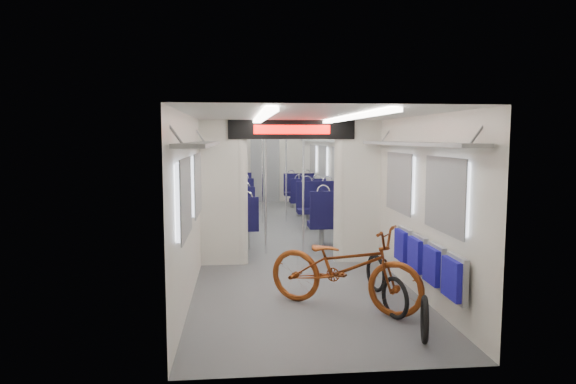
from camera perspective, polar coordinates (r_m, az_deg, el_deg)
The scene contains 14 objects.
carriage at distance 9.95m, azimuth -0.68°, elevation 3.04°, with size 12.00×12.02×2.31m.
bicycle at distance 6.15m, azimuth 6.23°, elevation -8.29°, with size 0.67×1.91×1.01m, color brown.
flip_bench at distance 6.35m, azimuth 15.02°, elevation -7.30°, with size 0.12×2.08×0.48m.
bike_hoop_a at distance 5.38m, azimuth 14.92°, elevation -13.77°, with size 0.48×0.48×0.05m, color black.
bike_hoop_b at distance 5.97m, azimuth 11.79°, elevation -11.68°, with size 0.48×0.48×0.05m, color black.
bike_hoop_c at distance 6.94m, azimuth 9.74°, elevation -9.06°, with size 0.50×0.50×0.05m, color black.
seat_bay_near_left at distance 10.17m, azimuth -6.01°, elevation -2.40°, with size 0.90×2.01×1.08m.
seat_bay_near_right at distance 10.56m, azimuth 4.20°, elevation -1.85°, with size 0.96×2.31×1.17m.
seat_bay_far_left at distance 13.76m, azimuth -5.91°, elevation -0.08°, with size 0.94×2.23×1.15m.
seat_bay_far_right at distance 14.13m, azimuth 1.70°, elevation 0.02°, with size 0.91×2.05×1.09m.
stanchion_near_left at distance 8.89m, azimuth -2.48°, elevation 0.41°, with size 0.04×0.04×2.30m, color silver.
stanchion_near_right at distance 8.85m, azimuth 1.70°, elevation 0.39°, with size 0.04×0.04×2.30m, color silver.
stanchion_far_left at distance 12.22m, azimuth -2.87°, elevation 1.94°, with size 0.04×0.04×2.30m, color silver.
stanchion_far_right at distance 12.31m, azimuth -0.20°, elevation 1.98°, with size 0.04×0.04×2.30m, color silver.
Camera 1 is at (-0.85, -10.17, 2.02)m, focal length 32.00 mm.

